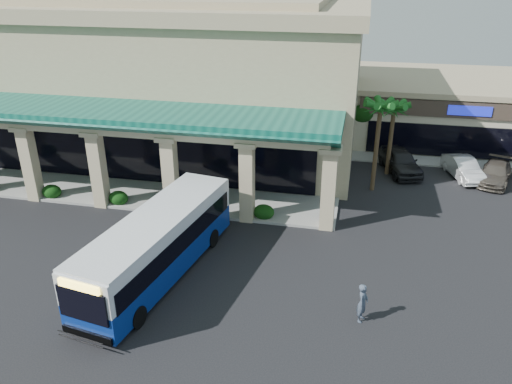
% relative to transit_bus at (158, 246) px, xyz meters
% --- Properties ---
extents(ground, '(110.00, 110.00, 0.00)m').
position_rel_transit_bus_xyz_m(ground, '(1.28, 1.00, -1.53)').
color(ground, black).
extents(main_building, '(30.80, 14.80, 11.35)m').
position_rel_transit_bus_xyz_m(main_building, '(-6.72, 17.00, 4.14)').
color(main_building, tan).
rests_on(main_building, ground).
extents(arcade, '(30.00, 6.20, 5.70)m').
position_rel_transit_bus_xyz_m(arcade, '(-6.72, 7.80, 1.32)').
color(arcade, '#0D5346').
rests_on(arcade, ground).
extents(strip_mall, '(22.50, 12.50, 4.90)m').
position_rel_transit_bus_xyz_m(strip_mall, '(19.28, 25.00, 0.92)').
color(strip_mall, beige).
rests_on(strip_mall, ground).
extents(palm_0, '(2.40, 2.40, 6.60)m').
position_rel_transit_bus_xyz_m(palm_0, '(9.78, 12.00, 1.77)').
color(palm_0, '#195F1C').
rests_on(palm_0, ground).
extents(palm_1, '(2.40, 2.40, 5.80)m').
position_rel_transit_bus_xyz_m(palm_1, '(10.78, 15.00, 1.37)').
color(palm_1, '#195F1C').
rests_on(palm_1, ground).
extents(broadleaf_tree, '(2.60, 2.60, 4.81)m').
position_rel_transit_bus_xyz_m(broadleaf_tree, '(8.78, 20.00, 0.87)').
color(broadleaf_tree, black).
rests_on(broadleaf_tree, ground).
extents(transit_bus, '(4.33, 11.24, 3.06)m').
position_rel_transit_bus_xyz_m(transit_bus, '(0.00, 0.00, 0.00)').
color(transit_bus, navy).
rests_on(transit_bus, ground).
extents(pedestrian, '(0.56, 0.72, 1.72)m').
position_rel_transit_bus_xyz_m(pedestrian, '(9.34, -1.45, -0.67)').
color(pedestrian, '#404C5E').
rests_on(pedestrian, ground).
extents(car_silver, '(3.32, 5.24, 1.66)m').
position_rel_transit_bus_xyz_m(car_silver, '(11.63, 15.52, -0.70)').
color(car_silver, black).
rests_on(car_silver, ground).
extents(car_white, '(2.53, 4.45, 1.39)m').
position_rel_transit_bus_xyz_m(car_white, '(15.82, 15.38, -0.84)').
color(car_white, silver).
rests_on(car_white, ground).
extents(car_red, '(3.11, 4.75, 1.28)m').
position_rel_transit_bus_xyz_m(car_red, '(17.80, 14.98, -0.89)').
color(car_red, '#5E554B').
rests_on(car_red, ground).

